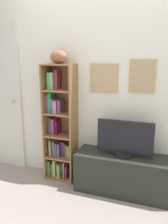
{
  "coord_description": "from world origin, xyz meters",
  "views": [
    {
      "loc": [
        0.64,
        -1.54,
        1.57
      ],
      "look_at": [
        -0.21,
        0.85,
        0.96
      ],
      "focal_mm": 36.48,
      "sensor_mm": 36.0,
      "label": 1
    }
  ],
  "objects_px": {
    "bookshelf": "(59,129)",
    "football": "(58,57)",
    "tv_stand": "(123,174)",
    "television": "(125,139)"
  },
  "relations": [
    {
      "from": "bookshelf",
      "to": "television",
      "type": "bearing_deg",
      "value": -6.01
    },
    {
      "from": "bookshelf",
      "to": "football",
      "type": "height_order",
      "value": "football"
    },
    {
      "from": "football",
      "to": "television",
      "type": "height_order",
      "value": "football"
    },
    {
      "from": "football",
      "to": "bookshelf",
      "type": "bearing_deg",
      "value": 136.68
    },
    {
      "from": "tv_stand",
      "to": "television",
      "type": "relative_size",
      "value": 1.77
    },
    {
      "from": "bookshelf",
      "to": "football",
      "type": "relative_size",
      "value": 5.16
    },
    {
      "from": "bookshelf",
      "to": "tv_stand",
      "type": "bearing_deg",
      "value": -6.09
    },
    {
      "from": "bookshelf",
      "to": "television",
      "type": "xyz_separation_m",
      "value": [
        0.87,
        -0.09,
        -0.01
      ]
    },
    {
      "from": "television",
      "to": "tv_stand",
      "type": "bearing_deg",
      "value": -90.0
    },
    {
      "from": "television",
      "to": "bookshelf",
      "type": "bearing_deg",
      "value": 173.99
    }
  ]
}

